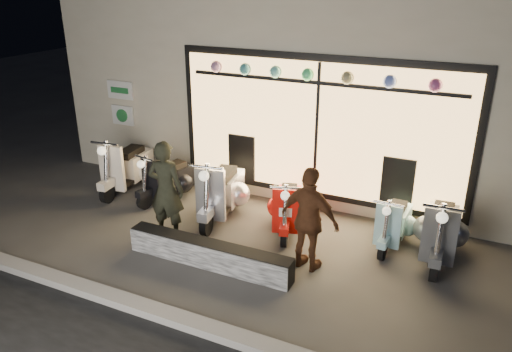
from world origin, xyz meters
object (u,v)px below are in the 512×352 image
(scooter_silver, at_px, (223,190))
(woman, at_px, (310,220))
(man, at_px, (166,190))
(graffiti_barrier, at_px, (209,254))
(scooter_red, at_px, (288,206))

(scooter_silver, relative_size, woman, 1.02)
(man, xyz_separation_m, woman, (2.46, 0.07, -0.04))
(scooter_silver, relative_size, man, 0.98)
(man, relative_size, woman, 1.05)
(scooter_silver, bearing_deg, graffiti_barrier, -77.24)
(graffiti_barrier, bearing_deg, man, 154.72)
(graffiti_barrier, relative_size, man, 1.59)
(graffiti_barrier, height_order, man, man)
(scooter_red, distance_m, woman, 1.43)
(scooter_red, height_order, man, man)
(graffiti_barrier, height_order, woman, woman)
(scooter_silver, bearing_deg, man, -119.12)
(graffiti_barrier, xyz_separation_m, woman, (1.38, 0.58, 0.61))
(scooter_silver, height_order, man, man)
(man, height_order, woman, man)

